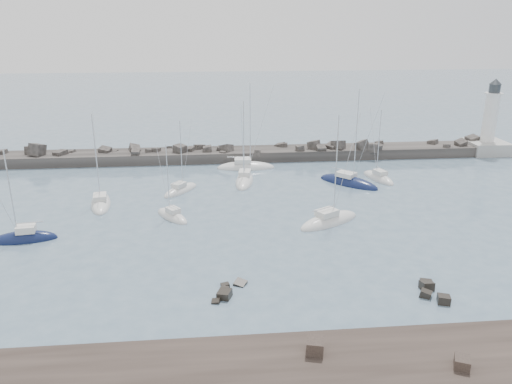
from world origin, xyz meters
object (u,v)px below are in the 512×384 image
Objects in this scene: sailboat_1 at (101,204)px; sailboat_2 at (24,239)px; sailboat_3 at (181,191)px; sailboat_9 at (378,178)px; sailboat_6 at (244,181)px; lighthouse at (487,137)px; sailboat_8 at (348,183)px; sailboat_7 at (329,222)px; sailboat_4 at (246,167)px; sailboat_5 at (172,217)px.

sailboat_1 reaches higher than sailboat_2.
sailboat_1 is at bearing -156.82° from sailboat_3.
sailboat_3 is (17.07, 15.75, -0.03)m from sailboat_2.
sailboat_9 reaches higher than sailboat_2.
sailboat_2 is 0.86× the size of sailboat_6.
sailboat_3 is at bearing -174.39° from sailboat_9.
sailboat_2 is at bearing -119.86° from sailboat_1.
sailboat_8 reaches higher than lighthouse.
sailboat_7 is at bearing -140.41° from lighthouse.
sailboat_4 is 24.13m from sailboat_5.
sailboat_6 is at bearing 35.86° from sailboat_2.
sailboat_6 is (20.38, 8.18, 0.01)m from sailboat_1.
sailboat_3 is (-56.68, -17.28, -2.96)m from lighthouse.
sailboat_4 is (21.12, 15.76, 0.00)m from sailboat_1.
sailboat_2 is 0.77× the size of sailboat_4.
sailboat_8 is at bearing 2.85° from sailboat_3.
sailboat_4 reaches higher than sailboat_6.
sailboat_2 is at bearing -158.66° from sailboat_9.
sailboat_5 is (-57.25, -27.54, -2.96)m from lighthouse.
lighthouse is 1.22× the size of sailboat_9.
sailboat_5 is at bearing -93.19° from sailboat_3.
sailboat_2 is 38.53m from sailboat_4.
lighthouse is 63.60m from sailboat_5.
sailboat_9 reaches higher than sailboat_3.
sailboat_1 is 1.12× the size of sailboat_9.
sailboat_6 reaches higher than sailboat_3.
sailboat_8 is 1.31× the size of sailboat_9.
sailboat_8 reaches higher than sailboat_2.
sailboat_8 is at bearing 66.30° from sailboat_7.
sailboat_8 is at bearing -152.69° from lighthouse.
sailboat_4 reaches higher than sailboat_1.
sailboat_3 is (10.64, 4.56, -0.01)m from sailboat_1.
lighthouse reaches higher than sailboat_7.
sailboat_3 is at bearing -163.04° from lighthouse.
sailboat_2 is 46.03m from sailboat_8.
sailboat_3 is at bearing 42.70° from sailboat_2.
sailboat_8 is at bearing 21.72° from sailboat_2.
sailboat_4 is at bearing 84.43° from sailboat_6.
sailboat_6 reaches higher than sailboat_2.
sailboat_8 is at bearing -33.10° from sailboat_4.
sailboat_4 reaches higher than lighthouse.
sailboat_4 is at bearing 46.92° from sailboat_3.
sailboat_4 is at bearing 36.73° from sailboat_1.
lighthouse reaches higher than sailboat_3.
sailboat_1 is 11.57m from sailboat_5.
sailboat_3 is 10.27m from sailboat_5.
sailboat_3 is at bearing 23.18° from sailboat_1.
sailboat_5 is 0.74× the size of sailboat_6.
sailboat_2 reaches higher than sailboat_5.
sailboat_7 is (36.13, 1.92, -0.01)m from sailboat_2.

